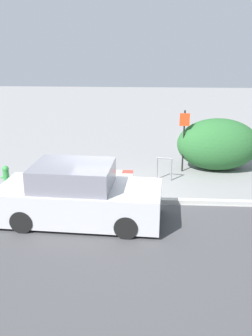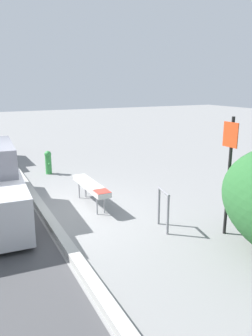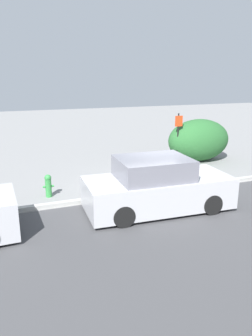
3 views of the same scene
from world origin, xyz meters
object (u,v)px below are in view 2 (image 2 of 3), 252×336
bike_rack (163,206)px  fire_hydrant (48,162)px  bench (91,186)px  sign_post (229,166)px

bike_rack → fire_hydrant: bearing=-168.6°
bench → bike_rack: bike_rack is taller
fire_hydrant → bench: bearing=3.9°
bike_rack → sign_post: bearing=53.4°
bike_rack → fire_hydrant: (-5.25, -1.06, -0.09)m
bike_rack → fire_hydrant: 5.36m
bike_rack → sign_post: 1.49m
bench → bike_rack: (1.92, 0.83, 0.01)m
bench → fire_hydrant: size_ratio=2.30×
sign_post → bench: bearing=-145.7°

